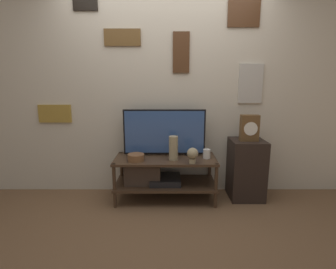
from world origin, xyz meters
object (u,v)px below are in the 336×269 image
(television, at_px, (164,132))
(vase_tall_ceramic, at_px, (173,148))
(vase_wide_bowl, at_px, (135,157))
(decorative_bust, at_px, (192,154))
(candle_jar, at_px, (206,154))
(mantel_clock, at_px, (249,128))

(television, bearing_deg, vase_tall_ceramic, -61.25)
(vase_wide_bowl, height_order, decorative_bust, decorative_bust)
(vase_wide_bowl, distance_m, vase_tall_ceramic, 0.44)
(television, relative_size, candle_jar, 8.97)
(candle_jar, bearing_deg, mantel_clock, 3.77)
(decorative_bust, height_order, mantel_clock, mantel_clock)
(vase_tall_ceramic, distance_m, mantel_clock, 0.92)
(vase_tall_ceramic, relative_size, decorative_bust, 1.58)
(television, xyz_separation_m, vase_tall_ceramic, (0.11, -0.19, -0.15))
(vase_wide_bowl, bearing_deg, vase_tall_ceramic, 3.82)
(vase_wide_bowl, xyz_separation_m, vase_tall_ceramic, (0.43, 0.03, 0.10))
(vase_wide_bowl, relative_size, vase_tall_ceramic, 0.68)
(vase_wide_bowl, height_order, candle_jar, candle_jar)
(television, distance_m, candle_jar, 0.57)
(candle_jar, distance_m, decorative_bust, 0.27)
(vase_tall_ceramic, relative_size, candle_jar, 2.54)
(vase_tall_ceramic, distance_m, candle_jar, 0.41)
(decorative_bust, distance_m, mantel_clock, 0.76)
(mantel_clock, bearing_deg, television, 174.22)
(television, xyz_separation_m, candle_jar, (0.50, -0.13, -0.24))
(vase_wide_bowl, bearing_deg, candle_jar, 6.17)
(vase_tall_ceramic, xyz_separation_m, candle_jar, (0.39, 0.06, -0.08))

